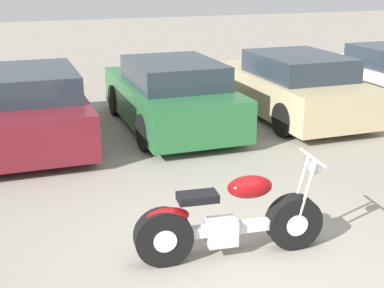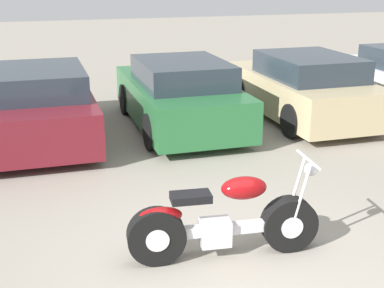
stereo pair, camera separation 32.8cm
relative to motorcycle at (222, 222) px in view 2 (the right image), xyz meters
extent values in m
plane|color=gray|center=(0.14, -0.34, -0.42)|extent=(60.00, 60.00, 0.00)
cylinder|color=black|center=(0.79, -0.08, -0.10)|extent=(0.66, 0.26, 0.65)
cylinder|color=silver|center=(0.79, -0.08, -0.10)|extent=(0.28, 0.24, 0.26)
cylinder|color=black|center=(-0.74, 0.07, -0.10)|extent=(0.66, 0.26, 0.65)
cylinder|color=silver|center=(-0.74, 0.07, -0.10)|extent=(0.28, 0.24, 0.26)
cube|color=silver|center=(0.03, -0.01, -0.08)|extent=(1.18, 0.22, 0.12)
cube|color=silver|center=(-0.08, 0.00, -0.11)|extent=(0.36, 0.27, 0.30)
ellipsoid|color=maroon|center=(0.24, -0.03, 0.40)|extent=(0.55, 0.34, 0.25)
cube|color=black|center=(-0.36, 0.03, 0.34)|extent=(0.46, 0.28, 0.09)
ellipsoid|color=maroon|center=(-0.69, 0.06, 0.15)|extent=(0.50, 0.24, 0.20)
cylinder|color=silver|center=(0.87, -0.18, 0.29)|extent=(0.22, 0.06, 0.78)
cylinder|color=silver|center=(0.89, 0.00, 0.29)|extent=(0.22, 0.06, 0.78)
cylinder|color=silver|center=(0.97, -0.10, 0.68)|extent=(0.09, 0.62, 0.03)
sphere|color=silver|center=(1.01, -0.10, 0.56)|extent=(0.15, 0.15, 0.15)
cylinder|color=silver|center=(-0.28, 0.16, -0.21)|extent=(1.18, 0.19, 0.08)
cube|color=maroon|center=(-1.81, 5.17, 0.13)|extent=(1.87, 4.21, 0.77)
cube|color=#28333D|center=(-1.81, 4.92, 0.75)|extent=(1.65, 2.19, 0.47)
cylinder|color=black|center=(-0.93, 6.48, -0.09)|extent=(0.20, 0.67, 0.67)
cylinder|color=black|center=(-0.93, 3.87, -0.09)|extent=(0.20, 0.67, 0.67)
cube|color=#286B38|center=(0.94, 5.21, 0.13)|extent=(1.87, 4.21, 0.77)
cube|color=#28333D|center=(0.94, 4.96, 0.75)|extent=(1.65, 2.19, 0.47)
cylinder|color=black|center=(0.06, 6.52, -0.09)|extent=(0.20, 0.67, 0.67)
cylinder|color=black|center=(1.81, 6.52, -0.09)|extent=(0.20, 0.67, 0.67)
cylinder|color=black|center=(0.06, 3.91, -0.09)|extent=(0.20, 0.67, 0.67)
cylinder|color=black|center=(1.81, 3.91, -0.09)|extent=(0.20, 0.67, 0.67)
cube|color=#C6B284|center=(3.68, 5.12, 0.13)|extent=(1.87, 4.21, 0.77)
cube|color=#28333D|center=(3.68, 4.87, 0.75)|extent=(1.65, 2.19, 0.47)
cylinder|color=black|center=(2.81, 6.43, -0.09)|extent=(0.20, 0.67, 0.67)
cylinder|color=black|center=(4.56, 6.43, -0.09)|extent=(0.20, 0.67, 0.67)
cylinder|color=black|center=(2.81, 3.82, -0.09)|extent=(0.20, 0.67, 0.67)
cylinder|color=black|center=(4.56, 3.82, -0.09)|extent=(0.20, 0.67, 0.67)
cylinder|color=black|center=(5.55, 6.49, -0.09)|extent=(0.20, 0.67, 0.67)
camera|label=1|loc=(-2.19, -4.97, 2.71)|focal=50.00mm
camera|label=2|loc=(-1.87, -5.07, 2.71)|focal=50.00mm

